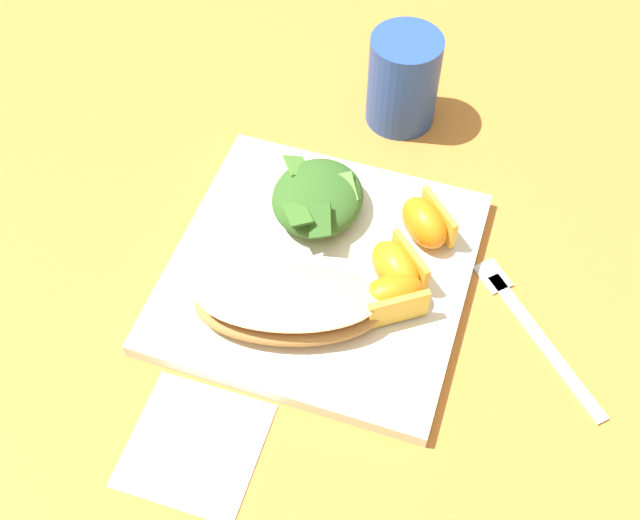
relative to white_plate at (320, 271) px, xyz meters
The scene contains 10 objects.
ground 0.01m from the white_plate, ahead, with size 3.00×3.00×0.00m, color #C67A33.
white_plate is the anchor object (origin of this frame).
cheesy_pizza_bread 0.07m from the white_plate, behind, with size 0.12×0.19×0.04m.
green_salad_pile 0.07m from the white_plate, 20.43° to the left, with size 0.11×0.09×0.04m.
orange_wedge_front 0.09m from the white_plate, 107.77° to the right, with size 0.06×0.07×0.04m.
orange_wedge_middle 0.08m from the white_plate, 83.54° to the right, with size 0.07×0.07×0.04m.
orange_wedge_rear 0.11m from the white_plate, 51.15° to the right, with size 0.07×0.07×0.04m.
paper_napkin 0.20m from the white_plate, 167.18° to the left, with size 0.11×0.11×0.00m, color white.
metal_fork 0.20m from the white_plate, 87.53° to the right, with size 0.15×0.15×0.01m.
drinking_blue_cup 0.24m from the white_plate, ahead, with size 0.08×0.08×0.11m, color #284CA3.
Camera 1 is at (-0.42, -0.14, 0.63)m, focal length 44.20 mm.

